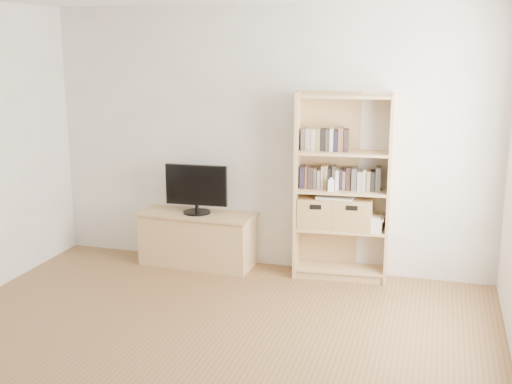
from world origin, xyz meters
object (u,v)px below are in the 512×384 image
at_px(bookshelf, 342,188).
at_px(tv_stand, 198,240).
at_px(television, 196,189).
at_px(basket_left, 317,212).
at_px(basket_right, 353,213).
at_px(baby_monitor, 331,186).
at_px(laptop, 336,197).

bearing_deg(bookshelf, tv_stand, 177.37).
height_order(television, basket_left, television).
height_order(tv_stand, television, television).
bearing_deg(television, basket_right, -0.25).
distance_m(baby_monitor, laptop, 0.16).
xyz_separation_m(bookshelf, basket_left, (-0.24, -0.02, -0.25)).
bearing_deg(basket_right, baby_monitor, -153.43).
xyz_separation_m(tv_stand, bookshelf, (1.46, 0.06, 0.63)).
bearing_deg(bookshelf, basket_right, -2.60).
xyz_separation_m(baby_monitor, basket_right, (0.20, 0.11, -0.28)).
bearing_deg(basket_right, laptop, -175.79).
relative_size(tv_stand, bookshelf, 0.64).
distance_m(tv_stand, laptop, 1.51).
bearing_deg(laptop, basket_left, -174.04).
height_order(television, baby_monitor, television).
xyz_separation_m(tv_stand, television, (0.00, 0.00, 0.54)).
height_order(baby_monitor, basket_left, baby_monitor).
height_order(television, basket_right, television).
height_order(bookshelf, basket_left, bookshelf).
distance_m(television, basket_left, 1.24).
distance_m(bookshelf, basket_left, 0.35).
bearing_deg(baby_monitor, tv_stand, 163.66).
bearing_deg(television, tv_stand, 0.00).
distance_m(television, laptop, 1.41).
relative_size(television, basket_right, 1.74).
relative_size(television, basket_left, 1.80).
distance_m(bookshelf, baby_monitor, 0.15).
xyz_separation_m(baby_monitor, basket_left, (-0.15, 0.08, -0.29)).
bearing_deg(laptop, bookshelf, 18.56).
bearing_deg(tv_stand, bookshelf, 4.52).
distance_m(bookshelf, laptop, 0.11).
bearing_deg(basket_left, basket_right, -1.47).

